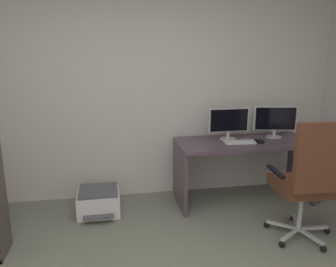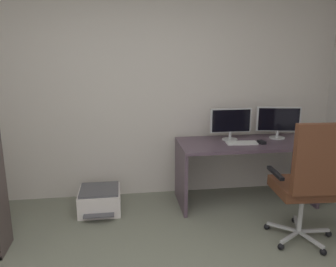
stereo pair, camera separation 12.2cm
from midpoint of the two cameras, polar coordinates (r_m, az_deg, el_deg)
The scene contains 8 objects.
wall_back at distance 4.00m, azimuth -4.97°, elevation 8.90°, with size 4.90×0.10×2.79m, color beige.
desk at distance 4.01m, azimuth 13.84°, elevation -3.95°, with size 1.55×0.66×0.73m.
monitor_main at distance 3.95m, azimuth 11.39°, elevation 1.92°, with size 0.48×0.18×0.37m.
monitor_secondary at distance 4.18m, azimuth 18.88°, elevation 2.09°, with size 0.50×0.18×0.37m.
keyboard at distance 3.87m, azimuth 13.19°, elevation -1.55°, with size 0.34×0.13×0.02m, color silver.
computer_mouse at distance 3.92m, azimuth 16.36°, elevation -1.41°, with size 0.06×0.10×0.03m, color black.
office_chair at distance 3.26m, azimuth 23.86°, elevation -7.03°, with size 0.63×0.63×1.17m.
printer at distance 3.87m, azimuth -10.51°, elevation -10.95°, with size 0.45×0.52×0.26m.
Camera 2 is at (-0.15, -1.66, 1.75)m, focal length 36.19 mm.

